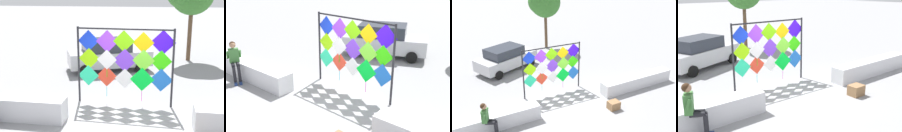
{
  "view_description": "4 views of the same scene",
  "coord_description": "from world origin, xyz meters",
  "views": [
    {
      "loc": [
        0.72,
        -7.79,
        3.7
      ],
      "look_at": [
        -0.54,
        0.43,
        1.53
      ],
      "focal_mm": 46.56,
      "sensor_mm": 36.0,
      "label": 1
    },
    {
      "loc": [
        4.9,
        -5.69,
        4.18
      ],
      "look_at": [
        0.09,
        0.12,
        1.34
      ],
      "focal_mm": 44.12,
      "sensor_mm": 36.0,
      "label": 2
    },
    {
      "loc": [
        -5.39,
        -9.39,
        6.48
      ],
      "look_at": [
        0.15,
        0.85,
        1.58
      ],
      "focal_mm": 40.77,
      "sensor_mm": 36.0,
      "label": 3
    },
    {
      "loc": [
        -6.1,
        -7.24,
        3.76
      ],
      "look_at": [
        -0.15,
        0.22,
        1.01
      ],
      "focal_mm": 44.05,
      "sensor_mm": 36.0,
      "label": 4
    }
  ],
  "objects": [
    {
      "name": "seated_vendor",
      "position": [
        -4.06,
        -0.81,
        0.89
      ],
      "size": [
        0.73,
        0.63,
        1.52
      ],
      "color": "black",
      "rests_on": "ground"
    },
    {
      "name": "plaza_ledge_left",
      "position": [
        -4.03,
        -0.32,
        0.33
      ],
      "size": [
        4.44,
        0.64,
        0.67
      ],
      "primitive_type": "cube",
      "color": "silver",
      "rests_on": "ground"
    },
    {
      "name": "ground",
      "position": [
        0.0,
        0.0,
        0.0
      ],
      "size": [
        120.0,
        120.0,
        0.0
      ],
      "primitive_type": "plane",
      "color": "gray"
    },
    {
      "name": "kite_display_rack",
      "position": [
        -0.24,
        1.31,
        1.55
      ],
      "size": [
        3.19,
        0.18,
        2.56
      ],
      "color": "#232328",
      "rests_on": "ground"
    },
    {
      "name": "parked_car",
      "position": [
        -1.49,
        5.48,
        0.75
      ],
      "size": [
        4.16,
        3.0,
        1.48
      ],
      "color": "#B7B7BC",
      "rests_on": "ground"
    }
  ]
}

